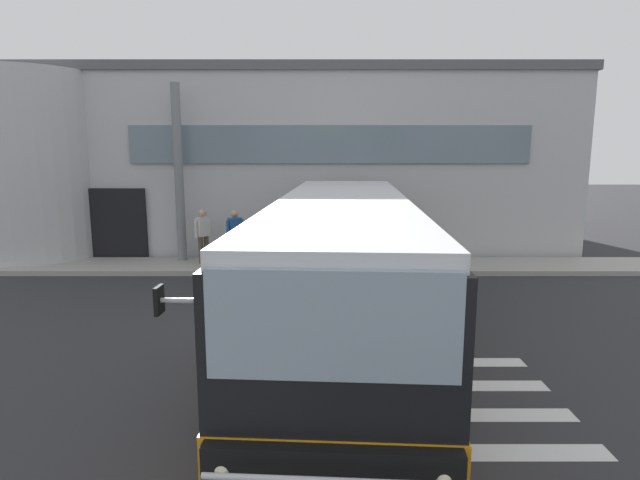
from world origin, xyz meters
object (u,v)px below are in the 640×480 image
passenger_near_column (202,232)px  passenger_at_curb_edge (278,234)px  entry_support_column (179,174)px  bus_main_foreground (343,265)px  passenger_by_doorway (235,234)px

passenger_near_column → passenger_at_curb_edge: 2.34m
entry_support_column → bus_main_foreground: (4.87, -6.10, -1.56)m
passenger_by_doorway → passenger_at_curb_edge: 1.31m
passenger_near_column → bus_main_foreground: bearing=-54.0°
entry_support_column → passenger_by_doorway: bearing=-17.6°
bus_main_foreground → passenger_by_doorway: (-3.07, 5.53, -0.26)m
entry_support_column → bus_main_foreground: entry_support_column is taller
passenger_at_curb_edge → entry_support_column: bearing=168.8°
entry_support_column → passenger_at_curb_edge: size_ratio=3.28×
bus_main_foreground → passenger_at_curb_edge: bus_main_foreground is taller
bus_main_foreground → passenger_near_column: 6.96m
entry_support_column → bus_main_foreground: bearing=-51.4°
entry_support_column → passenger_near_column: 2.00m
passenger_by_doorway → passenger_at_curb_edge: same height
passenger_by_doorway → bus_main_foreground: bearing=-60.9°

